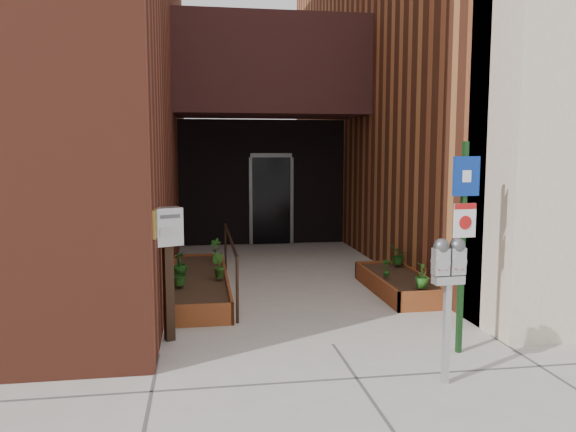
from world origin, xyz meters
name	(u,v)px	position (x,y,z in m)	size (l,w,h in m)	color
ground	(333,344)	(0.00, 0.00, 0.00)	(80.00, 80.00, 0.00)	#9E9991
architecture	(256,30)	(-0.18, 6.89, 4.98)	(20.00, 14.60, 10.00)	maroon
planter_left	(199,284)	(-1.55, 2.70, 0.13)	(0.90, 3.60, 0.30)	brown
planter_right	(398,284)	(1.60, 2.20, 0.13)	(0.80, 2.20, 0.30)	brown
handrail	(230,246)	(-1.05, 2.65, 0.75)	(0.04, 3.34, 0.90)	black
parking_meter	(448,272)	(0.82, -1.25, 1.11)	(0.32, 0.16, 1.44)	#B0B1B3
sign_post	(464,225)	(1.34, -0.48, 1.45)	(0.32, 0.09, 2.36)	#143916
payment_dropbox	(168,245)	(-1.90, 0.46, 1.16)	(0.38, 0.34, 1.60)	black
shrub_left_a	(180,274)	(-1.82, 1.99, 0.47)	(0.31, 0.31, 0.34)	#205618
shrub_left_b	(218,266)	(-1.25, 2.39, 0.49)	(0.21, 0.21, 0.38)	#255016
shrub_left_c	(180,263)	(-1.84, 2.68, 0.49)	(0.21, 0.21, 0.38)	#185016
shrub_left_d	(216,250)	(-1.25, 3.76, 0.50)	(0.21, 0.21, 0.41)	#1E5618
shrub_right_a	(422,275)	(1.62, 1.30, 0.49)	(0.21, 0.21, 0.37)	#215819
shrub_right_b	(387,268)	(1.35, 2.04, 0.45)	(0.16, 0.16, 0.30)	#1C5B1A
shrub_right_c	(398,255)	(1.85, 2.91, 0.47)	(0.31, 0.31, 0.34)	#1B5117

